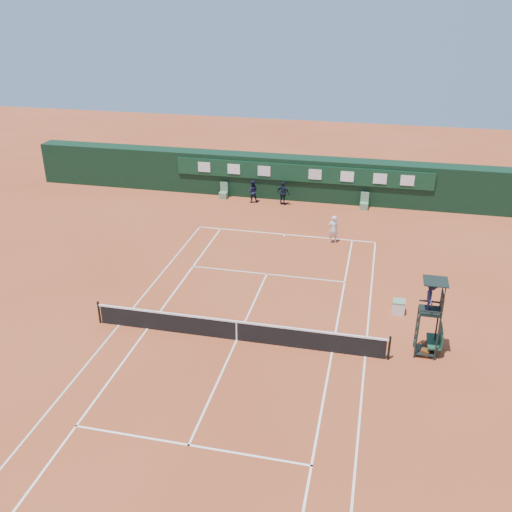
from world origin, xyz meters
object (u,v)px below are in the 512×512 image
at_px(player_bench, 437,339).
at_px(cooler, 399,307).
at_px(player, 333,229).
at_px(umpire_chair, 431,302).
at_px(tennis_net, 237,330).

bearing_deg(player_bench, cooler, 118.30).
height_order(player_bench, player, player).
relative_size(umpire_chair, player_bench, 2.85).
bearing_deg(player, umpire_chair, 93.61).
xyz_separation_m(tennis_net, umpire_chair, (7.84, 0.77, 1.95)).
bearing_deg(player_bench, player, 117.41).
distance_m(player_bench, player, 11.63).
bearing_deg(cooler, player_bench, -61.70).
height_order(tennis_net, cooler, tennis_net).
xyz_separation_m(tennis_net, cooler, (6.80, 3.88, -0.18)).
relative_size(tennis_net, player_bench, 10.75).
distance_m(tennis_net, player_bench, 8.40).
bearing_deg(tennis_net, umpire_chair, 5.60).
relative_size(player_bench, player, 0.71).
distance_m(tennis_net, umpire_chair, 8.12).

